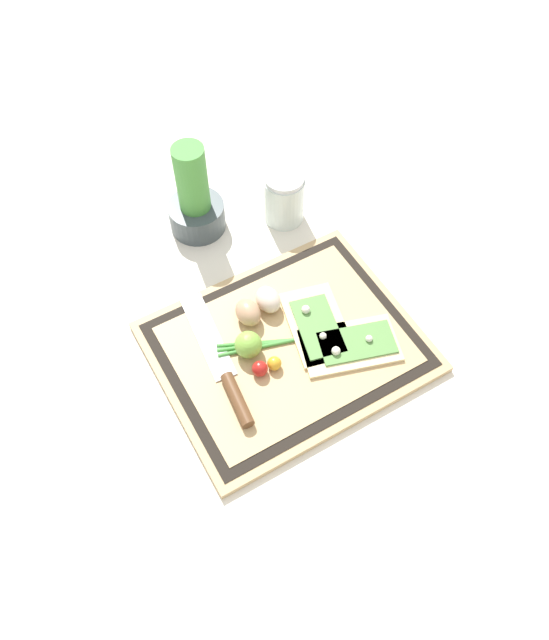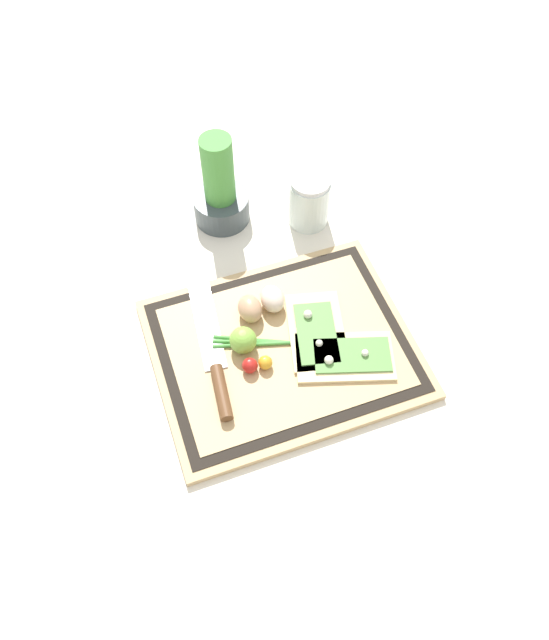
% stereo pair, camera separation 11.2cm
% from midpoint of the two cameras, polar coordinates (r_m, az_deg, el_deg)
% --- Properties ---
extents(ground_plane, '(6.00, 6.00, 0.00)m').
position_cam_midpoint_polar(ground_plane, '(1.12, 3.63, -3.04)').
color(ground_plane, silver).
extents(cutting_board, '(0.46, 0.37, 0.02)m').
position_cam_midpoint_polar(cutting_board, '(1.11, 3.66, -2.82)').
color(cutting_board, tan).
rests_on(cutting_board, ground_plane).
extents(pizza_slice_near, '(0.19, 0.15, 0.02)m').
position_cam_midpoint_polar(pizza_slice_near, '(1.10, 9.48, -3.54)').
color(pizza_slice_near, beige).
rests_on(pizza_slice_near, cutting_board).
extents(pizza_slice_far, '(0.14, 0.18, 0.02)m').
position_cam_midpoint_polar(pizza_slice_far, '(1.12, 6.69, -1.27)').
color(pizza_slice_far, beige).
rests_on(pizza_slice_far, cutting_board).
extents(knife, '(0.06, 0.29, 0.02)m').
position_cam_midpoint_polar(knife, '(1.07, -2.36, -4.82)').
color(knife, silver).
rests_on(knife, cutting_board).
extents(egg_brown, '(0.04, 0.06, 0.04)m').
position_cam_midpoint_polar(egg_brown, '(1.12, 0.57, 0.83)').
color(egg_brown, tan).
rests_on(egg_brown, cutting_board).
extents(egg_pink, '(0.04, 0.06, 0.04)m').
position_cam_midpoint_polar(egg_pink, '(1.14, 2.60, 1.74)').
color(egg_pink, beige).
rests_on(egg_pink, cutting_board).
extents(lime, '(0.05, 0.05, 0.05)m').
position_cam_midpoint_polar(lime, '(1.08, 0.03, -2.08)').
color(lime, '#7FB742').
rests_on(lime, cutting_board).
extents(cherry_tomato_red, '(0.03, 0.03, 0.03)m').
position_cam_midpoint_polar(cherry_tomato_red, '(1.07, 0.71, -4.42)').
color(cherry_tomato_red, red).
rests_on(cherry_tomato_red, cutting_board).
extents(cherry_tomato_yellow, '(0.02, 0.02, 0.02)m').
position_cam_midpoint_polar(cherry_tomato_yellow, '(1.07, 2.12, -4.15)').
color(cherry_tomato_yellow, gold).
rests_on(cherry_tomato_yellow, cutting_board).
extents(scallion_bunch, '(0.26, 0.12, 0.01)m').
position_cam_midpoint_polar(scallion_bunch, '(1.11, 4.27, -2.32)').
color(scallion_bunch, '#47933D').
rests_on(scallion_bunch, cutting_board).
extents(herb_pot, '(0.11, 0.11, 0.20)m').
position_cam_midpoint_polar(herb_pot, '(1.26, -2.44, 11.38)').
color(herb_pot, '#3D474C').
rests_on(herb_pot, ground_plane).
extents(sauce_jar, '(0.08, 0.08, 0.11)m').
position_cam_midpoint_polar(sauce_jar, '(1.28, 5.71, 10.42)').
color(sauce_jar, silver).
rests_on(sauce_jar, ground_plane).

